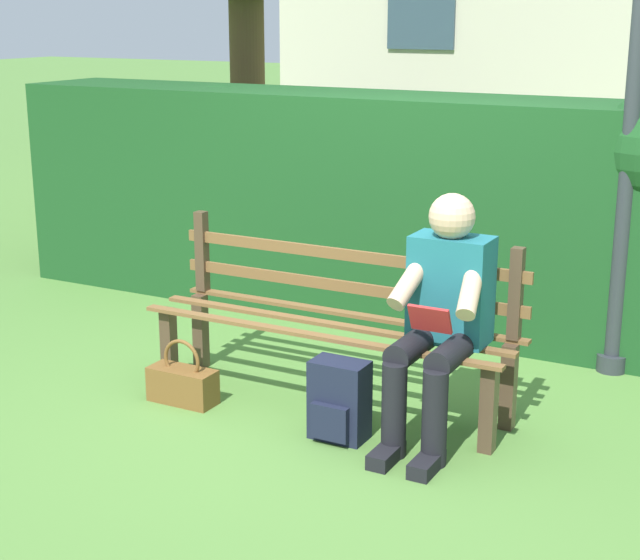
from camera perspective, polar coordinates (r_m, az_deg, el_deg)
name	(u,v)px	position (r m, az deg, el deg)	size (l,w,h in m)	color
ground	(329,404)	(5.19, 0.53, -7.28)	(60.00, 60.00, 0.00)	#517F38
park_bench	(335,321)	(5.09, 0.88, -2.39)	(2.00, 0.46, 0.92)	#4C3828
person_seated	(441,313)	(4.64, 7.07, -1.91)	(0.44, 0.73, 1.19)	#1E6672
hedge_backdrop	(398,203)	(6.47, 4.57, 4.50)	(5.63, 0.86, 1.61)	#19471E
backpack	(339,401)	(4.74, 1.13, -7.07)	(0.27, 0.24, 0.39)	#191E33
handbag	(183,383)	(5.24, -8.02, -5.99)	(0.37, 0.16, 0.35)	brown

